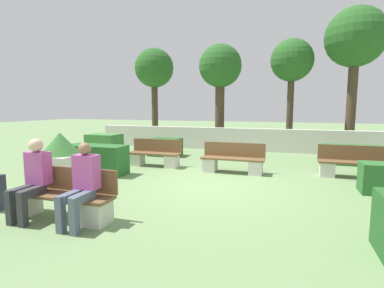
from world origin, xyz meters
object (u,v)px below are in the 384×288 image
at_px(planter_corner_left, 61,159).
at_px(tree_center_left, 220,69).
at_px(bench_left_side, 360,166).
at_px(bench_back, 155,156).
at_px(person_seated_woman, 33,175).
at_px(tree_rightmost, 356,40).
at_px(person_seated_man, 82,181).
at_px(bench_right_side, 233,162).
at_px(tree_center_right, 292,62).
at_px(tree_leftmost, 154,70).
at_px(bench_front, 61,199).

relative_size(planter_corner_left, tree_center_left, 0.27).
bearing_deg(bench_left_side, tree_center_left, 144.59).
bearing_deg(bench_back, bench_left_side, -9.05).
bearing_deg(bench_left_side, bench_back, -166.81).
height_order(bench_left_side, bench_back, same).
bearing_deg(person_seated_woman, tree_rightmost, 58.30).
xyz_separation_m(person_seated_man, planter_corner_left, (-2.02, 1.82, -0.07)).
distance_m(bench_right_side, person_seated_woman, 5.10).
bearing_deg(tree_center_right, tree_rightmost, -4.71).
relative_size(bench_back, tree_rightmost, 0.28).
bearing_deg(person_seated_woman, tree_center_right, 69.46).
height_order(person_seated_man, tree_leftmost, tree_leftmost).
height_order(bench_front, tree_rightmost, tree_rightmost).
distance_m(tree_center_left, tree_rightmost, 5.63).
distance_m(planter_corner_left, tree_center_left, 8.83).
xyz_separation_m(bench_back, tree_center_right, (3.92, 5.90, 3.47)).
bearing_deg(bench_right_side, bench_front, -118.54).
bearing_deg(person_seated_man, tree_rightmost, 62.34).
height_order(bench_back, tree_rightmost, tree_rightmost).
xyz_separation_m(bench_left_side, tree_leftmost, (-8.40, 5.51, 3.36)).
relative_size(bench_back, tree_center_left, 0.35).
bearing_deg(tree_rightmost, bench_left_side, -96.59).
relative_size(bench_right_side, planter_corner_left, 1.39).
height_order(bench_left_side, tree_leftmost, tree_leftmost).
distance_m(tree_center_right, tree_rightmost, 2.55).
distance_m(bench_back, tree_leftmost, 7.19).
bearing_deg(tree_leftmost, planter_corner_left, -79.31).
xyz_separation_m(person_seated_man, tree_center_left, (-0.13, 9.94, 2.83)).
distance_m(bench_right_side, tree_center_left, 6.59).
distance_m(bench_right_side, tree_center_right, 7.13).
xyz_separation_m(bench_front, person_seated_man, (0.54, -0.14, 0.39)).
height_order(bench_right_side, tree_center_left, tree_center_left).
bearing_deg(tree_center_right, person_seated_woman, -110.54).
distance_m(bench_left_side, tree_center_right, 6.87).
relative_size(person_seated_woman, tree_rightmost, 0.23).
xyz_separation_m(person_seated_woman, tree_center_right, (3.93, 10.50, 3.05)).
bearing_deg(bench_front, bench_back, 95.21).
bearing_deg(tree_center_left, bench_back, -98.67).
height_order(bench_left_side, person_seated_woman, person_seated_woman).
height_order(bench_front, tree_leftmost, tree_leftmost).
xyz_separation_m(person_seated_woman, tree_leftmost, (-2.67, 10.35, 2.96)).
bearing_deg(planter_corner_left, bench_front, -48.54).
xyz_separation_m(bench_back, planter_corner_left, (-1.08, -2.78, 0.32)).
bearing_deg(bench_back, bench_front, -96.28).
height_order(tree_leftmost, tree_center_right, tree_center_right).
xyz_separation_m(bench_back, person_seated_woman, (-0.02, -4.59, 0.42)).
bearing_deg(person_seated_woman, bench_back, 89.80).
distance_m(planter_corner_left, tree_center_right, 10.50).
relative_size(person_seated_woman, planter_corner_left, 1.05).
bearing_deg(bench_front, person_seated_woman, -162.04).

